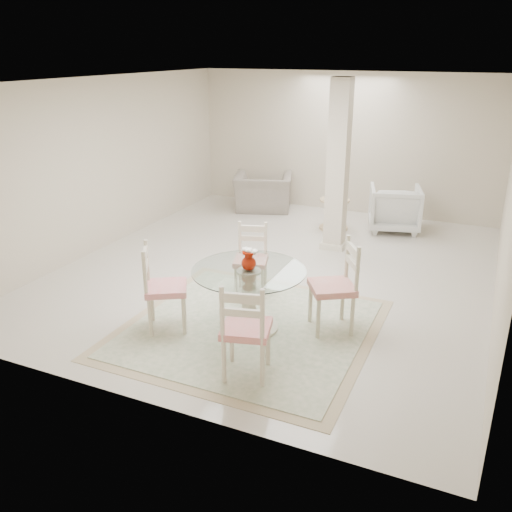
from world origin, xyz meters
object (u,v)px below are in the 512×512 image
at_px(dining_chair_east, 339,280).
at_px(dining_chair_south, 245,324).
at_px(red_vase, 249,260).
at_px(dining_table, 249,299).
at_px(column, 338,167).
at_px(recliner_taupe, 263,192).
at_px(dining_chair_north, 251,254).
at_px(side_table, 334,215).
at_px(dining_chair_west, 159,281).
at_px(armchair_white, 394,208).

xyz_separation_m(dining_chair_east, dining_chair_south, (-0.54, -1.36, -0.02)).
bearing_deg(red_vase, dining_table, -95.71).
height_order(column, recliner_taupe, column).
distance_m(dining_chair_north, side_table, 3.15).
distance_m(dining_chair_south, side_table, 5.06).
bearing_deg(dining_chair_north, side_table, 69.16).
distance_m(dining_chair_north, dining_chair_west, 1.46).
xyz_separation_m(dining_chair_north, armchair_white, (1.22, 3.51, -0.15)).
distance_m(red_vase, side_table, 4.11).
bearing_deg(side_table, dining_chair_east, -72.98).
bearing_deg(armchair_white, dining_chair_north, 55.64).
bearing_deg(dining_chair_north, red_vase, -83.90).
relative_size(dining_table, armchair_white, 1.46).
relative_size(dining_chair_east, armchair_white, 1.35).
xyz_separation_m(dining_chair_east, dining_chair_north, (-1.33, 0.52, -0.08)).
height_order(dining_chair_north, armchair_white, dining_chair_north).
bearing_deg(side_table, recliner_taupe, 159.47).
bearing_deg(column, dining_chair_east, -72.93).
bearing_deg(dining_table, dining_chair_west, -156.12).
xyz_separation_m(dining_table, red_vase, (0.00, 0.00, 0.49)).
relative_size(dining_chair_east, dining_chair_north, 1.14).
bearing_deg(dining_table, dining_chair_north, 112.88).
distance_m(dining_table, dining_chair_west, 1.05).
relative_size(dining_chair_east, side_table, 2.15).
height_order(red_vase, dining_chair_east, dining_chair_east).
height_order(red_vase, side_table, red_vase).
relative_size(red_vase, dining_chair_north, 0.25).
xyz_separation_m(red_vase, dining_chair_north, (-0.40, 0.94, -0.32)).
distance_m(column, armchair_white, 1.78).
distance_m(column, dining_chair_west, 3.76).
bearing_deg(dining_table, red_vase, 84.29).
bearing_deg(dining_table, dining_chair_east, 23.94).
xyz_separation_m(red_vase, dining_chair_east, (0.94, 0.41, -0.24)).
xyz_separation_m(armchair_white, side_table, (-1.00, -0.38, -0.15)).
xyz_separation_m(dining_chair_north, dining_chair_west, (-0.54, -1.35, 0.05)).
bearing_deg(dining_table, side_table, 92.50).
height_order(dining_table, dining_chair_west, dining_chair_west).
distance_m(dining_table, dining_chair_north, 1.03).
relative_size(column, side_table, 4.83).
bearing_deg(dining_chair_west, dining_chair_south, -142.80).
bearing_deg(column, side_table, 106.85).
xyz_separation_m(red_vase, recliner_taupe, (-1.85, 4.69, -0.51)).
relative_size(recliner_taupe, armchair_white, 1.26).
bearing_deg(dining_chair_west, dining_chair_east, -97.16).
bearing_deg(side_table, dining_chair_south, -83.48).
height_order(dining_chair_east, side_table, dining_chair_east).
distance_m(dining_chair_west, armchair_white, 5.17).
height_order(dining_table, red_vase, red_vase).
xyz_separation_m(red_vase, dining_chair_south, (0.39, -0.95, -0.26)).
bearing_deg(red_vase, column, 88.00).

